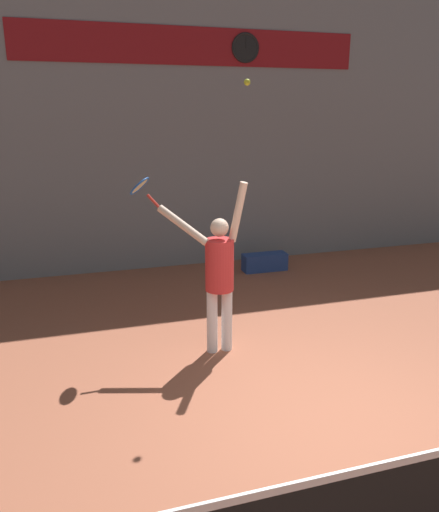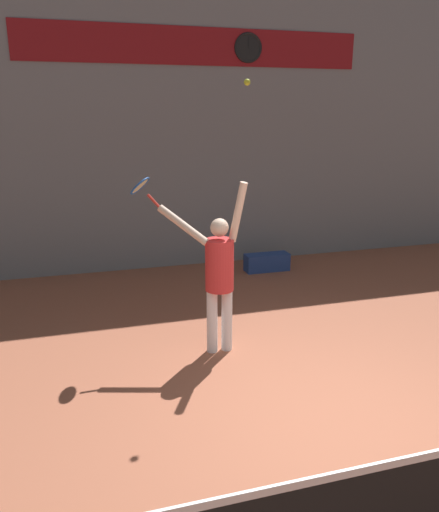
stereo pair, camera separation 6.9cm
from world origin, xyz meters
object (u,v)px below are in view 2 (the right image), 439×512
tennis_racket (141,187)px  equipment_bag (267,262)px  tennis_ball (247,82)px  tennis_player (219,271)px  scoreboard_clock (248,48)px

tennis_racket → equipment_bag: (2.54, 2.33, -1.81)m
tennis_ball → equipment_bag: tennis_ball is taller
tennis_player → equipment_bag: size_ratio=2.54×
tennis_player → equipment_bag: (1.74, 2.82, -0.87)m
tennis_player → tennis_racket: 1.33m
scoreboard_clock → tennis_player: scoreboard_clock is taller
scoreboard_clock → tennis_player: size_ratio=0.25×
tennis_player → scoreboard_clock: bearing=66.1°
tennis_racket → equipment_bag: size_ratio=0.49×
scoreboard_clock → tennis_racket: 4.34m
tennis_racket → equipment_bag: bearing=42.5°
scoreboard_clock → tennis_racket: bearing=-127.7°
equipment_bag → tennis_player: bearing=-121.7°
tennis_ball → equipment_bag: size_ratio=0.08×
tennis_player → tennis_ball: (0.28, -0.10, 2.09)m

